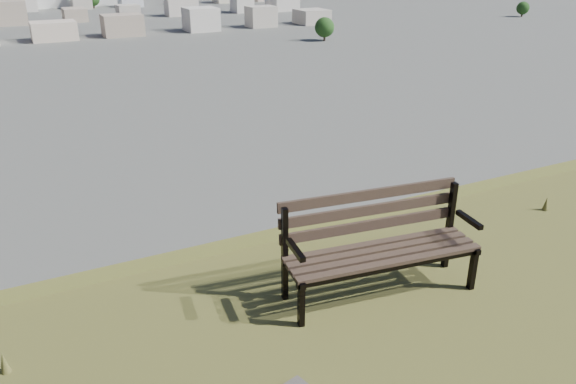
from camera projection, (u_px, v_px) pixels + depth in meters
park_bench at (378, 239)px, 5.34m from camera, size 1.93×0.83×0.98m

